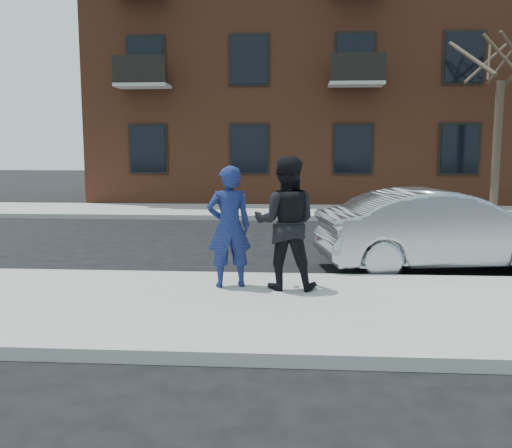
# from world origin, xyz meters

# --- Properties ---
(ground) EXTENTS (100.00, 100.00, 0.00)m
(ground) POSITION_xyz_m (0.00, 0.00, 0.00)
(ground) COLOR black
(ground) RESTS_ON ground
(near_sidewalk) EXTENTS (50.00, 3.50, 0.15)m
(near_sidewalk) POSITION_xyz_m (0.00, -0.25, 0.07)
(near_sidewalk) COLOR gray
(near_sidewalk) RESTS_ON ground
(near_curb) EXTENTS (50.00, 0.10, 0.15)m
(near_curb) POSITION_xyz_m (0.00, 1.55, 0.07)
(near_curb) COLOR #999691
(near_curb) RESTS_ON ground
(far_sidewalk) EXTENTS (50.00, 3.50, 0.15)m
(far_sidewalk) POSITION_xyz_m (0.00, 11.25, 0.07)
(far_sidewalk) COLOR gray
(far_sidewalk) RESTS_ON ground
(far_curb) EXTENTS (50.00, 0.10, 0.15)m
(far_curb) POSITION_xyz_m (0.00, 9.45, 0.07)
(far_curb) COLOR #999691
(far_curb) RESTS_ON ground
(apartment_building) EXTENTS (24.30, 10.30, 12.30)m
(apartment_building) POSITION_xyz_m (2.00, 18.00, 6.16)
(apartment_building) COLOR brown
(apartment_building) RESTS_ON ground
(street_tree) EXTENTS (3.60, 3.60, 6.80)m
(street_tree) POSITION_xyz_m (4.50, 11.00, 5.52)
(street_tree) COLOR #382E21
(street_tree) RESTS_ON far_sidewalk
(silver_sedan) EXTENTS (4.66, 2.30, 1.47)m
(silver_sedan) POSITION_xyz_m (0.64, 2.69, 0.73)
(silver_sedan) COLOR #999BA3
(silver_sedan) RESTS_ON ground
(man_hoodie) EXTENTS (0.75, 0.59, 1.79)m
(man_hoodie) POSITION_xyz_m (-3.00, 0.67, 1.05)
(man_hoodie) COLOR navy
(man_hoodie) RESTS_ON near_sidewalk
(man_peacoat) EXTENTS (0.98, 0.78, 1.94)m
(man_peacoat) POSITION_xyz_m (-2.17, 0.62, 1.12)
(man_peacoat) COLOR black
(man_peacoat) RESTS_ON near_sidewalk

